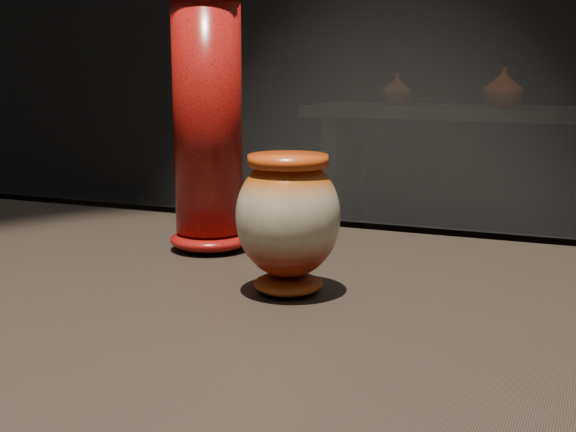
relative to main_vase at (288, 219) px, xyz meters
name	(u,v)px	position (x,y,z in m)	size (l,w,h in m)	color
main_vase	(288,219)	(0.00, 0.00, 0.00)	(0.15, 0.15, 0.15)	maroon
tall_vase	(208,127)	(-0.17, 0.15, 0.08)	(0.12, 0.12, 0.34)	red
back_shelf	(500,159)	(-0.22, 3.42, -0.35)	(2.00, 0.60, 0.90)	black
back_vase_left	(397,89)	(-0.79, 3.48, 0.00)	(0.16, 0.16, 0.17)	maroon
back_vase_mid	(503,88)	(-0.22, 3.38, 0.02)	(0.20, 0.20, 0.20)	maroon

